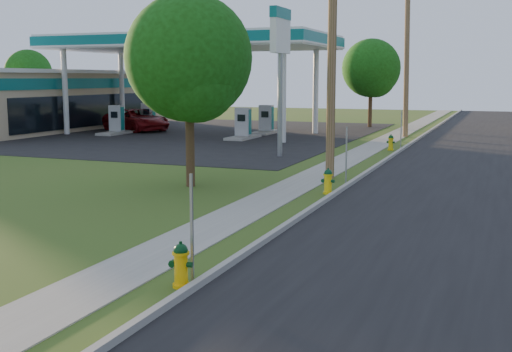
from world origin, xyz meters
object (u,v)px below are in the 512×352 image
Objects in this scene: hydrant_far at (391,142)px; utility_pole_far at (407,59)px; hydrant_near at (181,265)px; tree_lot at (372,70)px; car_red at (136,120)px; price_pylon at (280,39)px; hydrant_mid at (328,181)px; tree_back at (29,75)px; fuel_pump_nw at (117,123)px; fuel_pump_se at (266,123)px; fuel_pump_sw at (148,120)px; tree_verge at (190,63)px; fuel_pump_ne at (243,127)px; utility_pole_mid at (332,42)px.

utility_pole_far is at bearing 93.71° from hydrant_far.
hydrant_far is at bearing 90.71° from hydrant_near.
tree_lot is 17.66m from car_red.
price_pylon is 11.09m from hydrant_mid.
tree_back is at bearing 172.59° from utility_pole_far.
hydrant_near is 34.58m from car_red.
fuel_pump_nw reaches higher than hydrant_mid.
utility_pole_far is at bearing 6.41° from fuel_pump_se.
fuel_pump_sw is 3.83× the size of hydrant_near.
tree_verge is 7.77× the size of hydrant_near.
fuel_pump_sw reaches higher than hydrant_near.
fuel_pump_nw is 21.97m from tree_verge.
fuel_pump_ne is 0.47× the size of price_pylon.
fuel_pump_sw is 1.00× the size of fuel_pump_se.
tree_back is at bearing 91.25° from car_red.
price_pylon is at bearing -91.05° from tree_lot.
fuel_pump_nw is 1.00× the size of fuel_pump_sw.
utility_pole_mid is 11.68× the size of hydrant_mid.
fuel_pump_se is 10.32m from tree_lot.
fuel_pump_se is at bearing 0.00° from fuel_pump_sw.
car_red is at bearing 163.11° from hydrant_far.
tree_back is at bearing -174.53° from tree_lot.
fuel_pump_nw is at bearing 180.00° from fuel_pump_ne.
fuel_pump_ne is 4.00m from fuel_pump_se.
hydrant_far is at bearing -86.29° from utility_pole_far.
fuel_pump_se is 11.66m from hydrant_far.
hydrant_near is at bearing -46.42° from tree_back.
price_pylon is at bearing 90.09° from tree_verge.
utility_pole_far is 19.03m from fuel_pump_nw.
tree_lot is at bearing 89.31° from tree_verge.
utility_pole_mid reaches higher than utility_pole_far.
tree_lot reaches higher than fuel_pump_nw.
tree_verge reaches higher than fuel_pump_ne.
utility_pole_mid reaches higher than tree_verge.
utility_pole_far is at bearing 72.67° from price_pylon.
car_red is at bearing 123.22° from hydrant_near.
fuel_pump_ne is 9.66m from car_red.
tree_lot reaches higher than fuel_pump_sw.
tree_verge is 7.85× the size of hydrant_far.
tree_verge is at bearing -118.63° from car_red.
utility_pole_far reaches higher than tree_back.
tree_verge reaches higher than car_red.
tree_verge is 7.73× the size of hydrant_mid.
fuel_pump_nw is 0.47× the size of price_pylon.
car_red is at bearing 95.02° from fuel_pump_nw.
utility_pole_far is 11.33× the size of hydrant_mid.
utility_pole_far is (0.00, 18.00, -0.15)m from utility_pole_mid.
price_pylon is 1.04× the size of tree_lot.
car_red is at bearing -101.43° from fuel_pump_sw.
fuel_pump_sw is (0.00, 4.00, 0.00)m from fuel_pump_nw.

